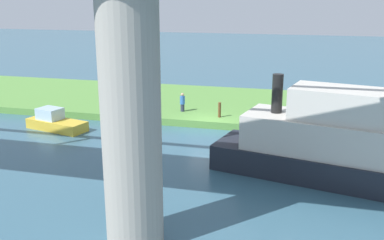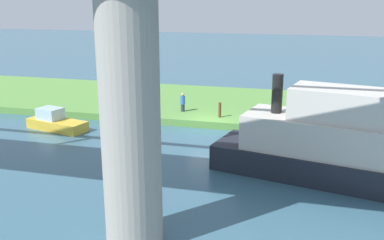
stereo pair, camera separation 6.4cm
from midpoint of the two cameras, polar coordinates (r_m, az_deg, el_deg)
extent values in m
plane|color=#386075|center=(29.90, 1.97, -1.15)|extent=(160.00, 160.00, 0.00)
cube|color=#5B9342|center=(35.51, 4.10, 1.96)|extent=(80.00, 12.00, 0.50)
cylinder|color=#9E998E|center=(14.98, -8.09, 1.40)|extent=(2.07, 2.07, 10.02)
cylinder|color=#2D334C|center=(32.39, -1.30, 1.61)|extent=(0.29, 0.29, 0.55)
cylinder|color=blue|center=(32.26, -1.31, 2.60)|extent=(0.46, 0.46, 0.60)
sphere|color=tan|center=(32.16, -1.31, 3.33)|extent=(0.24, 0.24, 0.24)
cylinder|color=brown|center=(30.77, 3.54, 1.32)|extent=(0.20, 0.20, 1.07)
cube|color=#1E232D|center=(22.82, 15.22, -5.44)|extent=(10.25, 5.31, 1.30)
cube|color=beige|center=(22.24, 16.86, -1.97)|extent=(8.27, 4.56, 1.74)
cube|color=beige|center=(21.71, 19.17, 1.87)|extent=(5.31, 3.48, 1.52)
cylinder|color=black|center=(22.31, 10.94, 3.39)|extent=(0.54, 0.54, 1.95)
cube|color=#D84C2D|center=(23.06, 9.10, -1.84)|extent=(2.12, 2.29, 0.98)
cube|color=gold|center=(31.01, -17.19, -0.60)|extent=(4.52, 2.51, 0.67)
cube|color=silver|center=(31.23, -18.03, 0.80)|extent=(1.79, 1.55, 0.76)
cube|color=white|center=(27.58, 22.28, -2.95)|extent=(5.37, 2.86, 0.79)
cube|color=silver|center=(27.39, 21.05, -1.09)|extent=(2.10, 1.81, 0.91)
camera|label=1|loc=(0.03, -90.07, -0.02)|focal=41.06mm
camera|label=2|loc=(0.03, 89.93, 0.02)|focal=41.06mm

